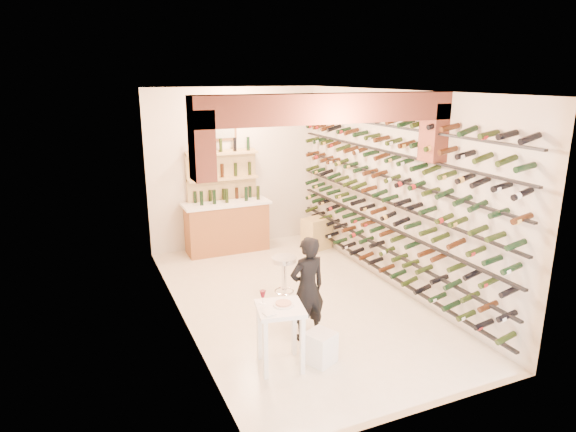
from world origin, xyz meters
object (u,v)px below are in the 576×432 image
(back_counter, at_px, (227,225))
(person, at_px, (307,288))
(white_stool, at_px, (320,347))
(chrome_barstool, at_px, (284,277))
(crate_lower, at_px, (316,241))
(tasting_table, at_px, (280,317))
(wine_rack, at_px, (383,195))

(back_counter, distance_m, person, 3.76)
(white_stool, distance_m, chrome_barstool, 1.70)
(person, bearing_deg, chrome_barstool, -103.26)
(crate_lower, bearing_deg, chrome_barstool, -127.37)
(white_stool, height_order, chrome_barstool, chrome_barstool)
(back_counter, relative_size, person, 1.19)
(tasting_table, relative_size, chrome_barstool, 1.24)
(wine_rack, xyz_separation_m, crate_lower, (-0.13, 2.06, -1.39))
(white_stool, bearing_deg, wine_rack, 41.06)
(back_counter, distance_m, white_stool, 4.39)
(wine_rack, xyz_separation_m, white_stool, (-1.98, -1.72, -1.35))
(white_stool, xyz_separation_m, person, (0.11, 0.61, 0.51))
(back_counter, bearing_deg, white_stool, -91.95)
(chrome_barstool, bearing_deg, person, -96.30)
(back_counter, bearing_deg, crate_lower, -19.04)
(chrome_barstool, bearing_deg, back_counter, 91.66)
(tasting_table, height_order, chrome_barstool, tasting_table)
(back_counter, bearing_deg, person, -90.57)
(tasting_table, height_order, person, person)
(crate_lower, bearing_deg, white_stool, -116.03)
(tasting_table, height_order, white_stool, tasting_table)
(tasting_table, distance_m, white_stool, 0.67)
(white_stool, bearing_deg, tasting_table, 166.16)
(person, bearing_deg, tasting_table, 32.65)
(tasting_table, relative_size, crate_lower, 1.78)
(wine_rack, xyz_separation_m, back_counter, (-1.83, 2.65, -1.02))
(chrome_barstool, bearing_deg, wine_rack, 2.01)
(back_counter, height_order, person, person)
(back_counter, height_order, chrome_barstool, back_counter)
(back_counter, xyz_separation_m, crate_lower, (1.70, -0.59, -0.37))
(tasting_table, relative_size, person, 0.67)
(chrome_barstool, xyz_separation_m, crate_lower, (1.62, 2.12, -0.29))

